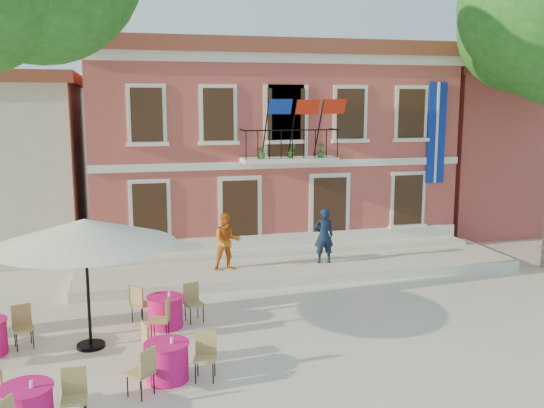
{
  "coord_description": "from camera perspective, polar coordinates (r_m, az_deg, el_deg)",
  "views": [
    {
      "loc": [
        -3.42,
        -13.87,
        5.41
      ],
      "look_at": [
        0.9,
        3.5,
        2.38
      ],
      "focal_mm": 40.0,
      "sensor_mm": 36.0,
      "label": 1
    }
  ],
  "objects": [
    {
      "name": "main_building",
      "position": [
        24.52,
        -1.16,
        5.79
      ],
      "size": [
        13.5,
        9.59,
        7.5
      ],
      "color": "#AA523D",
      "rests_on": "ground"
    },
    {
      "name": "pedestrian_navy",
      "position": [
        19.42,
        4.89,
        -2.99
      ],
      "size": [
        0.67,
        0.46,
        1.77
      ],
      "primitive_type": "imported",
      "rotation": [
        0.0,
        0.0,
        3.09
      ],
      "color": "black",
      "rests_on": "terrace"
    },
    {
      "name": "neighbor_east",
      "position": [
        30.44,
        21.07,
        4.84
      ],
      "size": [
        9.4,
        9.4,
        6.4
      ],
      "color": "#AA523D",
      "rests_on": "ground"
    },
    {
      "name": "terrace",
      "position": [
        19.77,
        2.49,
        -5.84
      ],
      "size": [
        14.0,
        3.4,
        0.3
      ],
      "primitive_type": "cube",
      "color": "silver",
      "rests_on": "ground"
    },
    {
      "name": "cafe_table_1",
      "position": [
        12.42,
        -9.86,
        -14.2
      ],
      "size": [
        1.8,
        1.81,
        0.95
      ],
      "color": "#CF1372",
      "rests_on": "ground"
    },
    {
      "name": "cafe_table_2",
      "position": [
        11.34,
        -22.07,
        -17.21
      ],
      "size": [
        1.62,
        1.87,
        0.95
      ],
      "color": "#CF1372",
      "rests_on": "ground"
    },
    {
      "name": "ground",
      "position": [
        15.27,
        -0.1,
        -11.14
      ],
      "size": [
        90.0,
        90.0,
        0.0
      ],
      "primitive_type": "plane",
      "color": "beige",
      "rests_on": "ground"
    },
    {
      "name": "cafe_table_3",
      "position": [
        15.11,
        -10.01,
        -9.8
      ],
      "size": [
        1.82,
        1.8,
        0.95
      ],
      "color": "#CF1372",
      "rests_on": "ground"
    },
    {
      "name": "patio_umbrella",
      "position": [
        13.71,
        -17.19,
        -2.55
      ],
      "size": [
        3.93,
        3.93,
        2.92
      ],
      "color": "black",
      "rests_on": "ground"
    },
    {
      "name": "pedestrian_orange",
      "position": [
        18.6,
        -4.27,
        -3.55
      ],
      "size": [
        0.88,
        0.69,
        1.77
      ],
      "primitive_type": "imported",
      "rotation": [
        0.0,
        0.0,
        0.02
      ],
      "color": "#CF6218",
      "rests_on": "terrace"
    }
  ]
}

